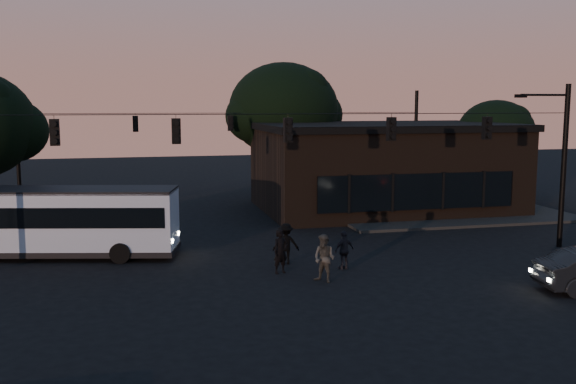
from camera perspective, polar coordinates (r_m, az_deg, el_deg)
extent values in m
plane|color=black|center=(23.28, 2.32, -8.66)|extent=(120.00, 120.00, 0.00)
cube|color=black|center=(40.36, 13.38, -1.67)|extent=(14.00, 10.00, 0.15)
cube|color=black|center=(40.61, 8.43, 1.98)|extent=(15.00, 10.00, 5.00)
cube|color=black|center=(40.42, 8.51, 5.79)|extent=(15.40, 10.40, 0.40)
cube|color=black|center=(36.03, 11.44, 0.03)|extent=(11.50, 0.18, 2.00)
cylinder|color=black|center=(44.86, -0.39, 1.98)|extent=(0.44, 0.44, 4.00)
ellipsoid|color=black|center=(44.63, -0.40, 7.35)|extent=(7.60, 7.60, 6.46)
cylinder|color=black|center=(46.53, 17.82, 1.19)|extent=(0.44, 0.44, 3.00)
ellipsoid|color=black|center=(46.29, 17.99, 5.06)|extent=(5.20, 5.20, 4.42)
cylinder|color=black|center=(31.97, 23.31, 2.08)|extent=(0.24, 0.24, 7.50)
cylinder|color=black|center=(26.19, 0.00, 6.95)|extent=(26.00, 0.03, 0.03)
cube|color=black|center=(25.65, -20.03, 5.00)|extent=(0.34, 0.30, 1.00)
cube|color=black|center=(25.54, -9.91, 5.35)|extent=(0.34, 0.30, 1.00)
cube|color=black|center=(26.21, 0.00, 5.53)|extent=(0.34, 0.30, 1.00)
cube|color=black|center=(27.61, 9.16, 5.55)|extent=(0.34, 0.30, 1.00)
cube|color=black|center=(29.63, 17.26, 5.45)|extent=(0.34, 0.30, 1.00)
cylinder|color=black|center=(42.13, -22.91, 3.36)|extent=(0.24, 0.24, 7.50)
cylinder|color=black|center=(45.75, 11.26, 4.14)|extent=(0.24, 0.24, 7.50)
cylinder|color=black|center=(41.92, -5.15, 7.01)|extent=(26.00, 0.03, 0.03)
cube|color=black|center=(41.48, -13.41, 5.92)|extent=(0.34, 0.30, 1.00)
cube|color=black|center=(41.93, -5.14, 6.12)|extent=(0.34, 0.30, 1.00)
cube|color=black|center=(43.22, 2.81, 6.19)|extent=(0.34, 0.30, 1.00)
cube|color=#9FB0CA|center=(29.51, -20.21, -2.25)|extent=(10.83, 4.69, 2.50)
cube|color=black|center=(29.47, -20.23, -1.79)|extent=(10.43, 4.63, 0.86)
cube|color=black|center=(29.33, -20.32, 0.15)|extent=(10.83, 4.69, 0.14)
cube|color=black|center=(29.77, -20.08, -4.80)|extent=(10.94, 4.77, 0.24)
cylinder|color=black|center=(27.72, -14.70, -5.29)|extent=(0.90, 0.43, 0.86)
cylinder|color=black|center=(29.99, -13.60, -4.26)|extent=(0.90, 0.43, 0.86)
imported|color=black|center=(25.22, -0.66, -5.30)|extent=(0.75, 0.62, 1.76)
imported|color=#353430|center=(24.03, 3.25, -5.91)|extent=(1.09, 1.11, 1.81)
imported|color=black|center=(25.93, 5.02, -5.16)|extent=(1.00, 0.68, 1.57)
imported|color=black|center=(26.67, -0.19, -4.62)|extent=(1.19, 0.80, 1.71)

